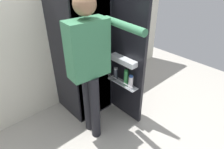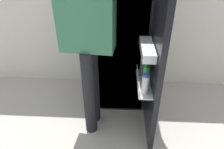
{
  "view_description": "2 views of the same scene",
  "coord_description": "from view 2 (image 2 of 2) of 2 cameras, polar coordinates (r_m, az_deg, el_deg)",
  "views": [
    {
      "loc": [
        -1.36,
        -1.56,
        2.03
      ],
      "look_at": [
        0.03,
        -0.05,
        0.81
      ],
      "focal_mm": 31.1,
      "sensor_mm": 36.0,
      "label": 1
    },
    {
      "loc": [
        0.03,
        -1.56,
        1.61
      ],
      "look_at": [
        -0.06,
        -0.01,
        0.65
      ],
      "focal_mm": 31.99,
      "sensor_mm": 36.0,
      "label": 2
    }
  ],
  "objects": [
    {
      "name": "person",
      "position": [
        1.68,
        -6.76,
        13.39
      ],
      "size": [
        0.58,
        0.82,
        1.78
      ],
      "color": "black",
      "rests_on": "ground_plane"
    },
    {
      "name": "ground_plane",
      "position": [
        2.24,
        1.46,
        -14.24
      ],
      "size": [
        5.51,
        5.51,
        0.0
      ],
      "primitive_type": "plane",
      "color": "#B7B2A8"
    },
    {
      "name": "refrigerator",
      "position": [
        2.19,
        2.82,
        12.61
      ],
      "size": [
        0.64,
        1.19,
        1.79
      ],
      "color": "black",
      "rests_on": "ground_plane"
    }
  ]
}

